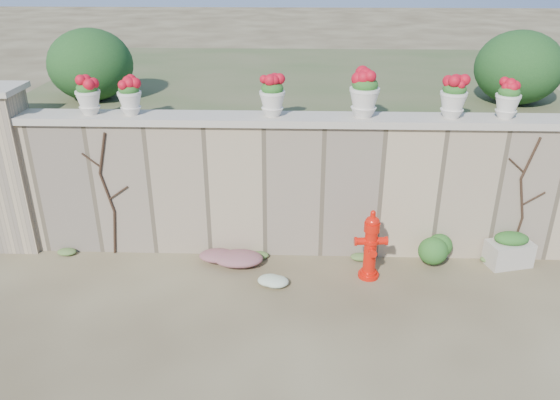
{
  "coord_description": "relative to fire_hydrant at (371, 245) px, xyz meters",
  "views": [
    {
      "loc": [
        0.05,
        -5.5,
        4.19
      ],
      "look_at": [
        -0.18,
        1.4,
        1.01
      ],
      "focal_mm": 35.0,
      "sensor_mm": 36.0,
      "label": 1
    }
  ],
  "objects": [
    {
      "name": "stone_wall",
      "position": [
        -1.07,
        0.75,
        0.49
      ],
      "size": [
        8.0,
        0.4,
        2.0
      ],
      "primitive_type": "cube",
      "color": "tan",
      "rests_on": "ground"
    },
    {
      "name": "green_shrub",
      "position": [
        1.06,
        0.36,
        -0.21
      ],
      "size": [
        0.64,
        0.57,
        0.6
      ],
      "primitive_type": "ellipsoid",
      "color": "#1E5119",
      "rests_on": "ground"
    },
    {
      "name": "urn_pot_4",
      "position": [
        1.07,
        0.75,
        1.87
      ],
      "size": [
        0.36,
        0.36,
        0.57
      ],
      "color": "beige",
      "rests_on": "wall_cap"
    },
    {
      "name": "back_shrub_right",
      "position": [
        2.33,
        1.95,
        2.04
      ],
      "size": [
        1.3,
        1.3,
        1.1
      ],
      "primitive_type": "ellipsoid",
      "color": "#143814",
      "rests_on": "raised_fill"
    },
    {
      "name": "urn_pot_3",
      "position": [
        -0.13,
        0.75,
        1.9
      ],
      "size": [
        0.41,
        0.41,
        0.64
      ],
      "color": "beige",
      "rests_on": "wall_cap"
    },
    {
      "name": "urn_pot_0",
      "position": [
        -3.91,
        0.75,
        1.85
      ],
      "size": [
        0.34,
        0.34,
        0.53
      ],
      "color": "beige",
      "rests_on": "wall_cap"
    },
    {
      "name": "urn_pot_5",
      "position": [
        1.79,
        0.75,
        1.84
      ],
      "size": [
        0.33,
        0.33,
        0.52
      ],
      "color": "beige",
      "rests_on": "wall_cap"
    },
    {
      "name": "wall_cap",
      "position": [
        -1.07,
        0.75,
        1.54
      ],
      "size": [
        8.1,
        0.52,
        0.1
      ],
      "primitive_type": "cube",
      "color": "#B9AD9D",
      "rests_on": "stone_wall"
    },
    {
      "name": "urn_pot_2",
      "position": [
        -1.37,
        0.75,
        1.86
      ],
      "size": [
        0.35,
        0.35,
        0.55
      ],
      "color": "beige",
      "rests_on": "wall_cap"
    },
    {
      "name": "magenta_clump",
      "position": [
        -1.96,
        0.29,
        -0.38
      ],
      "size": [
        1.03,
        0.69,
        0.28
      ],
      "primitive_type": "ellipsoid",
      "color": "#AE2266",
      "rests_on": "ground"
    },
    {
      "name": "gate_pillar",
      "position": [
        -5.22,
        0.75,
        0.74
      ],
      "size": [
        0.72,
        0.72,
        2.48
      ],
      "color": "tan",
      "rests_on": "ground"
    },
    {
      "name": "vine_left",
      "position": [
        -3.74,
        0.53,
        0.48
      ],
      "size": [
        0.6,
        0.04,
        1.91
      ],
      "color": "black",
      "rests_on": "ground"
    },
    {
      "name": "ground",
      "position": [
        -1.07,
        -1.05,
        -0.51
      ],
      "size": [
        80.0,
        80.0,
        0.0
      ],
      "primitive_type": "plane",
      "color": "#4B3C25",
      "rests_on": "ground"
    },
    {
      "name": "urn_pot_1",
      "position": [
        -3.33,
        0.75,
        1.84
      ],
      "size": [
        0.33,
        0.33,
        0.51
      ],
      "color": "beige",
      "rests_on": "wall_cap"
    },
    {
      "name": "vine_right",
      "position": [
        2.16,
        0.53,
        0.48
      ],
      "size": [
        0.6,
        0.04,
        1.91
      ],
      "color": "black",
      "rests_on": "ground"
    },
    {
      "name": "raised_fill",
      "position": [
        -1.07,
        3.95,
        0.49
      ],
      "size": [
        9.0,
        6.0,
        2.0
      ],
      "primitive_type": "cube",
      "color": "#384C23",
      "rests_on": "ground"
    },
    {
      "name": "planter_box",
      "position": [
        2.06,
        0.4,
        -0.27
      ],
      "size": [
        0.7,
        0.51,
        0.52
      ],
      "rotation": [
        0.0,
        0.0,
        0.26
      ],
      "color": "#B9AD9D",
      "rests_on": "ground"
    },
    {
      "name": "fire_hydrant",
      "position": [
        0.0,
        0.0,
        0.0
      ],
      "size": [
        0.44,
        0.31,
        1.02
      ],
      "rotation": [
        0.0,
        0.0,
        0.07
      ],
      "color": "red",
      "rests_on": "ground"
    },
    {
      "name": "white_flowers",
      "position": [
        -1.33,
        -0.28,
        -0.44
      ],
      "size": [
        0.44,
        0.35,
        0.16
      ],
      "primitive_type": "ellipsoid",
      "color": "white",
      "rests_on": "ground"
    },
    {
      "name": "back_shrub_left",
      "position": [
        -4.27,
        1.95,
        2.04
      ],
      "size": [
        1.3,
        1.3,
        1.1
      ],
      "primitive_type": "ellipsoid",
      "color": "#143814",
      "rests_on": "raised_fill"
    }
  ]
}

